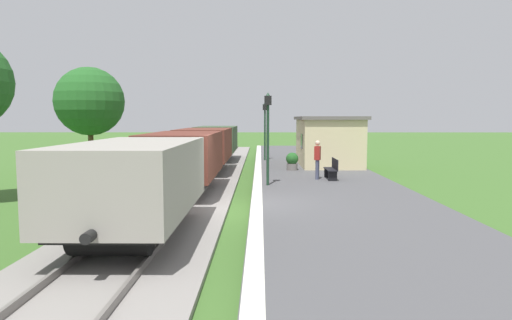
{
  "coord_description": "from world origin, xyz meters",
  "views": [
    {
      "loc": [
        0.5,
        -14.19,
        2.93
      ],
      "look_at": [
        0.37,
        0.32,
        1.58
      ],
      "focal_mm": 31.67,
      "sensor_mm": 36.0,
      "label": 1
    }
  ],
  "objects_px": {
    "person_waiting": "(317,158)",
    "tree_trackside_far": "(90,102)",
    "bench_near_hut": "(332,169)",
    "station_hut": "(328,141)",
    "potted_planter": "(292,161)",
    "lamp_post_near": "(268,121)",
    "lamp_post_far": "(265,120)",
    "freight_train": "(196,152)"
  },
  "relations": [
    {
      "from": "person_waiting",
      "to": "tree_trackside_far",
      "type": "height_order",
      "value": "tree_trackside_far"
    },
    {
      "from": "bench_near_hut",
      "to": "person_waiting",
      "type": "xyz_separation_m",
      "value": [
        -0.66,
        -0.02,
        0.46
      ]
    },
    {
      "from": "station_hut",
      "to": "person_waiting",
      "type": "distance_m",
      "value": 6.29
    },
    {
      "from": "potted_planter",
      "to": "lamp_post_near",
      "type": "xyz_separation_m",
      "value": [
        -1.35,
        -5.3,
        2.08
      ]
    },
    {
      "from": "lamp_post_far",
      "to": "station_hut",
      "type": "bearing_deg",
      "value": -39.44
    },
    {
      "from": "station_hut",
      "to": "tree_trackside_far",
      "type": "height_order",
      "value": "tree_trackside_far"
    },
    {
      "from": "person_waiting",
      "to": "lamp_post_near",
      "type": "relative_size",
      "value": 0.46
    },
    {
      "from": "lamp_post_near",
      "to": "station_hut",
      "type": "bearing_deg",
      "value": 65.65
    },
    {
      "from": "freight_train",
      "to": "tree_trackside_far",
      "type": "distance_m",
      "value": 7.76
    },
    {
      "from": "bench_near_hut",
      "to": "lamp_post_far",
      "type": "relative_size",
      "value": 0.41
    },
    {
      "from": "person_waiting",
      "to": "lamp_post_near",
      "type": "height_order",
      "value": "lamp_post_near"
    },
    {
      "from": "station_hut",
      "to": "bench_near_hut",
      "type": "xyz_separation_m",
      "value": [
        -0.71,
        -6.1,
        -0.93
      ]
    },
    {
      "from": "person_waiting",
      "to": "tree_trackside_far",
      "type": "bearing_deg",
      "value": -5.15
    },
    {
      "from": "station_hut",
      "to": "bench_near_hut",
      "type": "height_order",
      "value": "station_hut"
    },
    {
      "from": "person_waiting",
      "to": "freight_train",
      "type": "bearing_deg",
      "value": 10.26
    },
    {
      "from": "station_hut",
      "to": "potted_planter",
      "type": "height_order",
      "value": "station_hut"
    },
    {
      "from": "lamp_post_far",
      "to": "tree_trackside_far",
      "type": "distance_m",
      "value": 10.55
    },
    {
      "from": "lamp_post_near",
      "to": "bench_near_hut",
      "type": "bearing_deg",
      "value": 32.39
    },
    {
      "from": "station_hut",
      "to": "lamp_post_near",
      "type": "height_order",
      "value": "lamp_post_near"
    },
    {
      "from": "potted_planter",
      "to": "lamp_post_far",
      "type": "xyz_separation_m",
      "value": [
        -1.35,
        5.58,
        2.08
      ]
    },
    {
      "from": "person_waiting",
      "to": "potted_planter",
      "type": "xyz_separation_m",
      "value": [
        -0.86,
        3.5,
        -0.46
      ]
    },
    {
      "from": "lamp_post_near",
      "to": "potted_planter",
      "type": "bearing_deg",
      "value": 75.67
    },
    {
      "from": "lamp_post_near",
      "to": "person_waiting",
      "type": "bearing_deg",
      "value": 39.15
    },
    {
      "from": "freight_train",
      "to": "lamp_post_far",
      "type": "xyz_separation_m",
      "value": [
        3.21,
        8.54,
        1.41
      ]
    },
    {
      "from": "freight_train",
      "to": "lamp_post_near",
      "type": "distance_m",
      "value": 4.21
    },
    {
      "from": "potted_planter",
      "to": "bench_near_hut",
      "type": "bearing_deg",
      "value": -66.39
    },
    {
      "from": "lamp_post_near",
      "to": "tree_trackside_far",
      "type": "relative_size",
      "value": 0.65
    },
    {
      "from": "tree_trackside_far",
      "to": "person_waiting",
      "type": "bearing_deg",
      "value": -21.01
    },
    {
      "from": "freight_train",
      "to": "lamp_post_near",
      "type": "xyz_separation_m",
      "value": [
        3.21,
        -2.33,
        1.41
      ]
    },
    {
      "from": "freight_train",
      "to": "bench_near_hut",
      "type": "height_order",
      "value": "freight_train"
    },
    {
      "from": "lamp_post_far",
      "to": "tree_trackside_far",
      "type": "height_order",
      "value": "tree_trackside_far"
    },
    {
      "from": "bench_near_hut",
      "to": "tree_trackside_far",
      "type": "relative_size",
      "value": 0.27
    },
    {
      "from": "bench_near_hut",
      "to": "tree_trackside_far",
      "type": "bearing_deg",
      "value": 160.1
    },
    {
      "from": "bench_near_hut",
      "to": "lamp_post_near",
      "type": "distance_m",
      "value": 3.99
    },
    {
      "from": "station_hut",
      "to": "person_waiting",
      "type": "bearing_deg",
      "value": -102.63
    },
    {
      "from": "bench_near_hut",
      "to": "tree_trackside_far",
      "type": "height_order",
      "value": "tree_trackside_far"
    },
    {
      "from": "freight_train",
      "to": "station_hut",
      "type": "height_order",
      "value": "station_hut"
    },
    {
      "from": "bench_near_hut",
      "to": "potted_planter",
      "type": "height_order",
      "value": "potted_planter"
    },
    {
      "from": "tree_trackside_far",
      "to": "lamp_post_far",
      "type": "bearing_deg",
      "value": 25.95
    },
    {
      "from": "freight_train",
      "to": "potted_planter",
      "type": "xyz_separation_m",
      "value": [
        4.57,
        2.96,
        -0.67
      ]
    },
    {
      "from": "station_hut",
      "to": "lamp_post_far",
      "type": "relative_size",
      "value": 1.57
    },
    {
      "from": "potted_planter",
      "to": "tree_trackside_far",
      "type": "bearing_deg",
      "value": 174.81
    }
  ]
}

